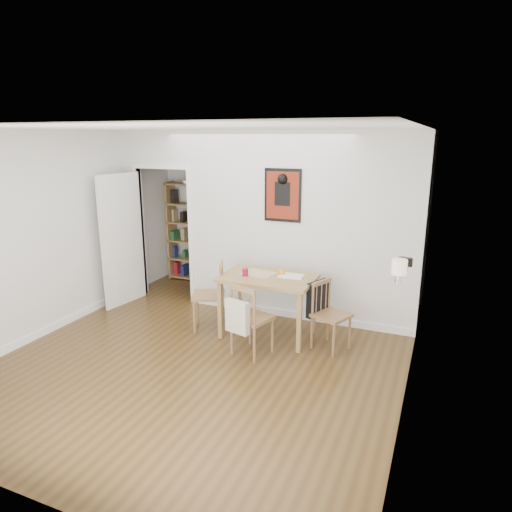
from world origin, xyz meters
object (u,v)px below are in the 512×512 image
at_px(chair_right, 330,315).
at_px(ceramic_jar_b, 409,262).
at_px(dining_table, 268,284).
at_px(red_glass, 245,272).
at_px(chair_left, 209,296).
at_px(mantel_lamp, 399,268).
at_px(fireplace, 404,323).
at_px(ceramic_jar_a, 403,264).
at_px(notebook, 291,276).
at_px(bookshelf, 188,232).
at_px(chair_front, 251,319).
at_px(orange_fruit, 282,272).

bearing_deg(chair_right, ceramic_jar_b, -4.96).
bearing_deg(dining_table, red_glass, -162.64).
height_order(chair_left, ceramic_jar_b, ceramic_jar_b).
relative_size(red_glass, mantel_lamp, 0.43).
relative_size(fireplace, red_glass, 12.72).
relative_size(dining_table, fireplace, 0.94).
bearing_deg(ceramic_jar_a, red_glass, 173.93).
xyz_separation_m(chair_right, notebook, (-0.55, 0.17, 0.38)).
xyz_separation_m(dining_table, chair_left, (-0.82, -0.09, -0.25)).
bearing_deg(fireplace, ceramic_jar_a, 119.78).
xyz_separation_m(dining_table, red_glass, (-0.27, -0.09, 0.15)).
bearing_deg(red_glass, notebook, 19.84).
relative_size(bookshelf, red_glass, 17.83).
height_order(ceramic_jar_a, ceramic_jar_b, ceramic_jar_a).
distance_m(chair_front, mantel_lamp, 1.85).
xyz_separation_m(red_glass, ceramic_jar_a, (1.91, -0.20, 0.37)).
distance_m(orange_fruit, ceramic_jar_b, 1.61).
distance_m(chair_right, bookshelf, 3.55).
xyz_separation_m(chair_right, fireplace, (0.87, -0.36, 0.18)).
xyz_separation_m(bookshelf, notebook, (2.48, -1.63, -0.05)).
distance_m(red_glass, ceramic_jar_a, 1.96).
relative_size(bookshelf, ceramic_jar_b, 18.64).
distance_m(ceramic_jar_a, ceramic_jar_b, 0.17).
height_order(chair_left, chair_front, chair_left).
relative_size(chair_left, bookshelf, 0.52).
distance_m(red_glass, notebook, 0.59).
bearing_deg(fireplace, chair_front, -174.61).
bearing_deg(orange_fruit, mantel_lamp, -30.40).
bearing_deg(chair_front, notebook, 68.91).
relative_size(red_glass, orange_fruit, 1.20).
bearing_deg(orange_fruit, fireplace, -18.90).
distance_m(chair_left, fireplace, 2.54).
distance_m(bookshelf, fireplace, 4.47).
xyz_separation_m(ceramic_jar_a, ceramic_jar_b, (0.05, 0.16, -0.02)).
distance_m(bookshelf, red_glass, 2.66).
xyz_separation_m(chair_front, mantel_lamp, (1.63, -0.19, 0.85)).
relative_size(chair_front, notebook, 2.92).
distance_m(dining_table, chair_right, 0.88).
relative_size(chair_right, chair_front, 0.95).
height_order(chair_front, notebook, chair_front).
relative_size(dining_table, chair_right, 1.40).
height_order(chair_front, bookshelf, bookshelf).
height_order(chair_right, bookshelf, bookshelf).
bearing_deg(ceramic_jar_b, chair_right, 175.04).
bearing_deg(mantel_lamp, notebook, 147.58).
distance_m(chair_right, mantel_lamp, 1.38).
height_order(chair_front, ceramic_jar_a, ceramic_jar_a).
bearing_deg(bookshelf, chair_right, -30.58).
relative_size(mantel_lamp, ceramic_jar_b, 2.43).
distance_m(chair_front, orange_fruit, 0.81).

